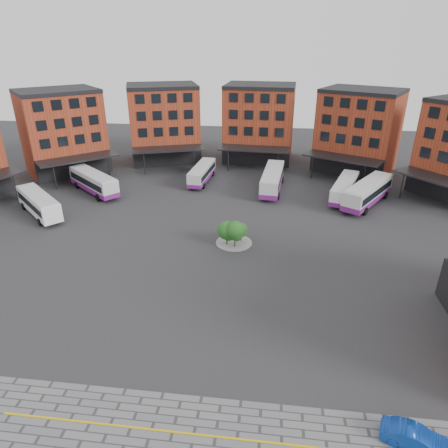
# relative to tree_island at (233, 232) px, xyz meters

# --- Properties ---
(ground) EXTENTS (160.00, 160.00, 0.00)m
(ground) POSITION_rel_tree_island_xyz_m (-1.90, -11.40, -1.83)
(ground) COLOR #28282B
(ground) RESTS_ON ground
(yellow_line) EXTENTS (26.00, 0.15, 0.02)m
(yellow_line) POSITION_rel_tree_island_xyz_m (0.10, -25.40, -1.80)
(yellow_line) COLOR gold
(yellow_line) RESTS_ON paving_zone
(main_building) EXTENTS (94.14, 42.48, 14.60)m
(main_building) POSITION_rel_tree_island_xyz_m (-6.67, 26.85, 5.40)
(main_building) COLOR #9A3821
(main_building) RESTS_ON ground
(tree_island) EXTENTS (4.40, 4.40, 3.39)m
(tree_island) POSITION_rel_tree_island_xyz_m (0.00, 0.00, 0.00)
(tree_island) COLOR gray
(tree_island) RESTS_ON ground
(bus_a) EXTENTS (9.89, 9.35, 3.14)m
(bus_a) POSITION_rel_tree_island_xyz_m (-27.83, 5.76, 0.03)
(bus_a) COLOR white
(bus_a) RESTS_ON ground
(bus_b) EXTENTS (10.73, 9.69, 3.32)m
(bus_b) POSITION_rel_tree_island_xyz_m (-23.90, 15.16, -0.03)
(bus_b) COLOR silver
(bus_b) RESTS_ON ground
(bus_c) EXTENTS (3.31, 10.47, 2.90)m
(bus_c) POSITION_rel_tree_island_xyz_m (-7.59, 22.38, -0.26)
(bus_c) COLOR silver
(bus_c) RESTS_ON ground
(bus_d) EXTENTS (3.87, 12.33, 3.42)m
(bus_d) POSITION_rel_tree_island_xyz_m (4.45, 19.64, 0.03)
(bus_d) COLOR silver
(bus_d) RESTS_ON ground
(bus_e) EXTENTS (5.88, 11.21, 3.09)m
(bus_e) POSITION_rel_tree_island_xyz_m (15.54, 17.20, -0.15)
(bus_e) COLOR white
(bus_e) RESTS_ON ground
(bus_f) EXTENTS (9.17, 12.09, 3.53)m
(bus_f) POSITION_rel_tree_island_xyz_m (18.60, 15.34, 0.08)
(bus_f) COLOR silver
(bus_f) RESTS_ON ground
(blue_car) EXTENTS (4.27, 2.52, 1.33)m
(blue_car) POSITION_rel_tree_island_xyz_m (13.77, -24.46, -1.16)
(blue_car) COLOR #0B3497
(blue_car) RESTS_ON ground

